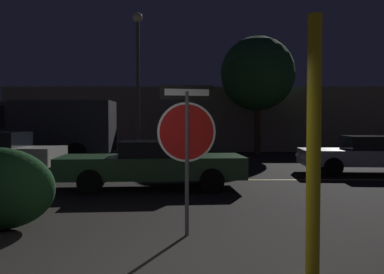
{
  "coord_description": "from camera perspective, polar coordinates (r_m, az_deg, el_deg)",
  "views": [
    {
      "loc": [
        0.64,
        -4.6,
        1.75
      ],
      "look_at": [
        0.65,
        3.8,
        1.43
      ],
      "focal_mm": 40.0,
      "sensor_mm": 36.0,
      "label": 1
    }
  ],
  "objects": [
    {
      "name": "road_center_stripe",
      "position": [
        12.73,
        -2.98,
        -5.72
      ],
      "size": [
        34.35,
        0.12,
        0.01
      ],
      "primitive_type": "cube",
      "color": "gold",
      "rests_on": "ground_plane"
    },
    {
      "name": "street_lamp",
      "position": [
        18.6,
        -7.34,
        9.26
      ],
      "size": [
        0.43,
        0.43,
        6.36
      ],
      "color": "#4C4C51",
      "rests_on": "ground_plane"
    },
    {
      "name": "tree_0",
      "position": [
        22.91,
        8.65,
        8.34
      ],
      "size": [
        3.89,
        3.89,
        6.18
      ],
      "color": "#422D1E",
      "rests_on": "ground_plane"
    },
    {
      "name": "building_backdrop",
      "position": [
        26.25,
        2.47,
        2.35
      ],
      "size": [
        23.8,
        4.36,
        3.67
      ],
      "primitive_type": "cube",
      "color": "#7A6B5B",
      "rests_on": "ground_plane"
    },
    {
      "name": "delivery_truck",
      "position": [
        20.13,
        -20.74,
        1.38
      ],
      "size": [
        6.83,
        2.54,
        2.62
      ],
      "rotation": [
        0.0,
        0.0,
        1.6
      ],
      "color": "#2D2D33",
      "rests_on": "ground_plane"
    },
    {
      "name": "stop_sign",
      "position": [
        6.46,
        -0.8,
        0.7
      ],
      "size": [
        0.88,
        0.22,
        2.29
      ],
      "rotation": [
        0.0,
        0.0,
        0.23
      ],
      "color": "#4C4C51",
      "rests_on": "ground_plane"
    },
    {
      "name": "yellow_pole_right",
      "position": [
        4.88,
        15.81,
        -1.35
      ],
      "size": [
        0.16,
        0.16,
        2.91
      ],
      "primitive_type": "cylinder",
      "color": "yellow",
      "rests_on": "ground_plane"
    },
    {
      "name": "passing_car_3",
      "position": [
        15.33,
        22.55,
        -2.13
      ],
      "size": [
        4.64,
        2.17,
        1.25
      ],
      "rotation": [
        0.0,
        0.0,
        1.5
      ],
      "color": "silver",
      "rests_on": "ground_plane"
    },
    {
      "name": "passing_car_2",
      "position": [
        11.11,
        -5.35,
        -3.54
      ],
      "size": [
        4.89,
        2.15,
        1.23
      ],
      "rotation": [
        0.0,
        0.0,
        1.65
      ],
      "color": "#335B38",
      "rests_on": "ground_plane"
    }
  ]
}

